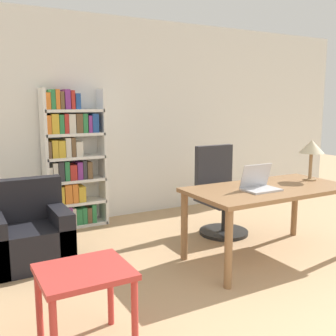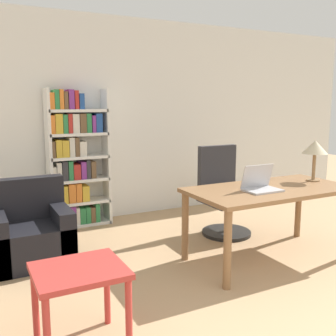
# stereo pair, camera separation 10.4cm
# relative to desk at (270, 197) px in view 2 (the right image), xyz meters

# --- Properties ---
(wall_back) EXTENTS (8.00, 0.06, 2.70)m
(wall_back) POSITION_rel_desk_xyz_m (-0.70, 2.17, 0.70)
(wall_back) COLOR white
(wall_back) RESTS_ON ground_plane
(desk) EXTENTS (1.66, 0.84, 0.74)m
(desk) POSITION_rel_desk_xyz_m (0.00, 0.00, 0.00)
(desk) COLOR olive
(desk) RESTS_ON ground_plane
(laptop) EXTENTS (0.35, 0.24, 0.25)m
(laptop) POSITION_rel_desk_xyz_m (-0.17, -0.05, 0.15)
(laptop) COLOR #B2B2B7
(laptop) RESTS_ON desk
(table_lamp) EXTENTS (0.27, 0.27, 0.44)m
(table_lamp) POSITION_rel_desk_xyz_m (0.65, 0.06, 0.45)
(table_lamp) COLOR olive
(table_lamp) RESTS_ON desk
(office_chair) EXTENTS (0.59, 0.59, 1.06)m
(office_chair) POSITION_rel_desk_xyz_m (0.06, 0.88, -0.18)
(office_chair) COLOR black
(office_chair) RESTS_ON ground_plane
(side_table_blue) EXTENTS (0.56, 0.49, 0.55)m
(side_table_blue) POSITION_rel_desk_xyz_m (-2.09, -0.61, -0.19)
(side_table_blue) COLOR #B2332D
(side_table_blue) RESTS_ON ground_plane
(armchair) EXTENTS (0.76, 0.67, 0.81)m
(armchair) POSITION_rel_desk_xyz_m (-2.16, 1.04, -0.37)
(armchair) COLOR black
(armchair) RESTS_ON ground_plane
(bookshelf) EXTENTS (0.77, 0.28, 1.75)m
(bookshelf) POSITION_rel_desk_xyz_m (-1.47, 1.98, 0.20)
(bookshelf) COLOR white
(bookshelf) RESTS_ON ground_plane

